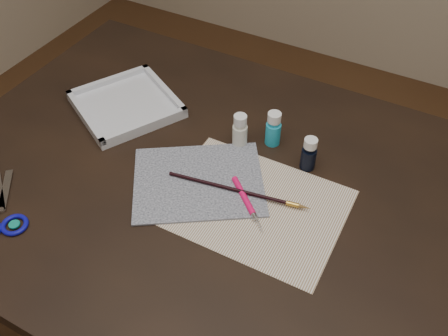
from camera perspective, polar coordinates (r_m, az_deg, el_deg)
The scene contains 9 objects.
table at distance 1.36m, azimuth 0.00°, elevation -12.67°, with size 1.30×0.90×0.75m, color black.
paper at distance 1.03m, azimuth 3.37°, elevation -4.24°, with size 0.36×0.28×0.00m, color white.
canvas at distance 1.07m, azimuth -2.94°, elevation -1.51°, with size 0.27×0.22×0.00m, color black.
paint_bottle_white at distance 1.13m, azimuth 1.84°, elevation 4.32°, with size 0.03×0.03×0.08m, color silver.
paint_bottle_cyan at distance 1.14m, azimuth 5.67°, elevation 4.52°, with size 0.04×0.04×0.09m, color #1FA7CB.
paint_bottle_navy at distance 1.09m, azimuth 9.69°, elevation 1.63°, with size 0.03×0.03×0.08m, color black.
paintbrush at distance 1.04m, azimuth 1.63°, elevation -2.58°, with size 0.31×0.01×0.01m, color black, non-canonical shape.
craft_knife at distance 1.02m, azimuth 2.78°, elevation -4.18°, with size 0.16×0.01×0.01m, color #ED0E59, non-canonical shape.
palette_tray at distance 1.27m, azimuth -11.12°, elevation 7.19°, with size 0.23×0.23×0.03m, color silver.
Camera 1 is at (0.34, -0.64, 1.53)m, focal length 40.00 mm.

